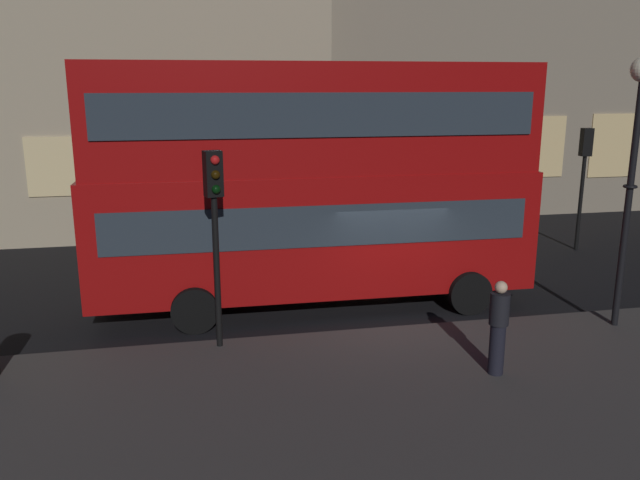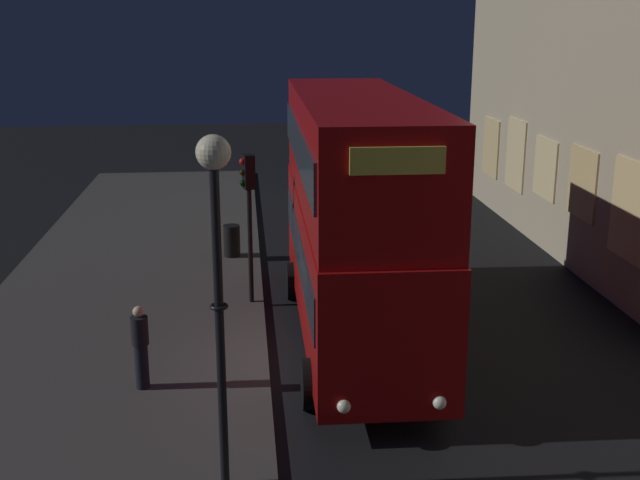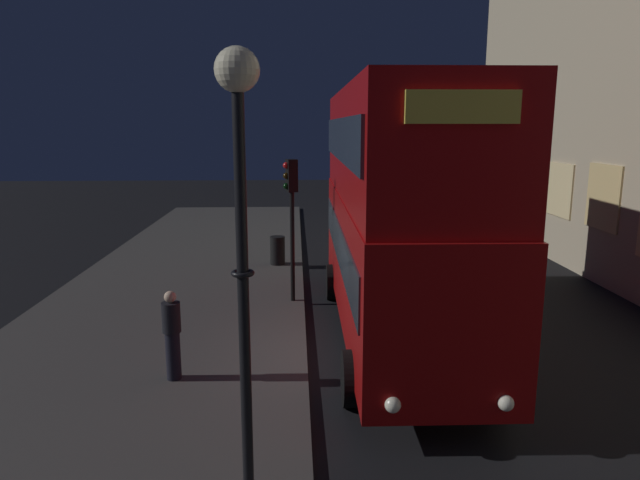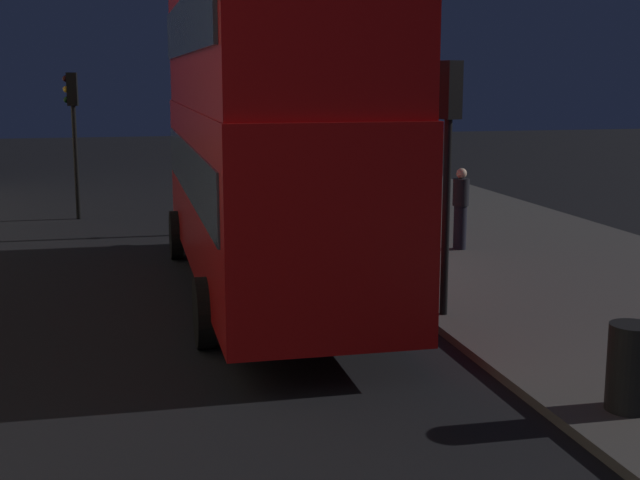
# 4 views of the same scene
# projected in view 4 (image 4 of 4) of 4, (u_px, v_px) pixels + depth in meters

# --- Properties ---
(ground_plane) EXTENTS (80.00, 80.00, 0.00)m
(ground_plane) POSITION_uv_depth(u_px,v_px,m) (322.00, 271.00, 16.91)
(ground_plane) COLOR black
(sidewalk_slab) EXTENTS (44.00, 7.18, 0.12)m
(sidewalk_slab) POSITION_uv_depth(u_px,v_px,m) (525.00, 258.00, 17.88)
(sidewalk_slab) COLOR #423F3D
(sidewalk_slab) RESTS_ON ground
(double_decker_bus) EXTENTS (10.21, 2.97, 5.60)m
(double_decker_bus) POSITION_uv_depth(u_px,v_px,m) (264.00, 115.00, 14.57)
(double_decker_bus) COLOR #9E0C0C
(double_decker_bus) RESTS_ON ground
(traffic_light_near_kerb) EXTENTS (0.38, 0.39, 3.84)m
(traffic_light_near_kerb) POSITION_uv_depth(u_px,v_px,m) (449.00, 134.00, 12.94)
(traffic_light_near_kerb) COLOR black
(traffic_light_near_kerb) RESTS_ON sidewalk_slab
(traffic_light_far_side) EXTENTS (0.34, 0.37, 3.82)m
(traffic_light_far_side) POSITION_uv_depth(u_px,v_px,m) (73.00, 114.00, 22.63)
(traffic_light_far_side) COLOR black
(traffic_light_far_side) RESTS_ON ground
(street_lamp) EXTENTS (0.51, 0.51, 5.56)m
(street_lamp) POSITION_uv_depth(u_px,v_px,m) (340.00, 56.00, 20.80)
(street_lamp) COLOR black
(street_lamp) RESTS_ON sidewalk_slab
(pedestrian) EXTENTS (0.34, 0.34, 1.72)m
(pedestrian) POSITION_uv_depth(u_px,v_px,m) (461.00, 208.00, 18.34)
(pedestrian) COLOR black
(pedestrian) RESTS_ON sidewalk_slab
(litter_bin) EXTENTS (0.51, 0.51, 0.97)m
(litter_bin) POSITION_uv_depth(u_px,v_px,m) (631.00, 367.00, 9.50)
(litter_bin) COLOR black
(litter_bin) RESTS_ON sidewalk_slab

